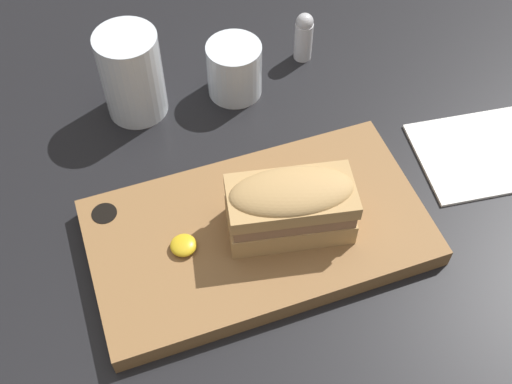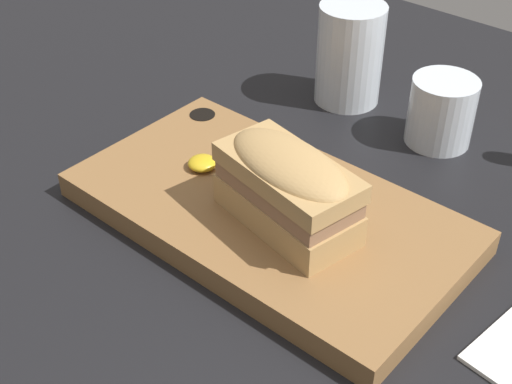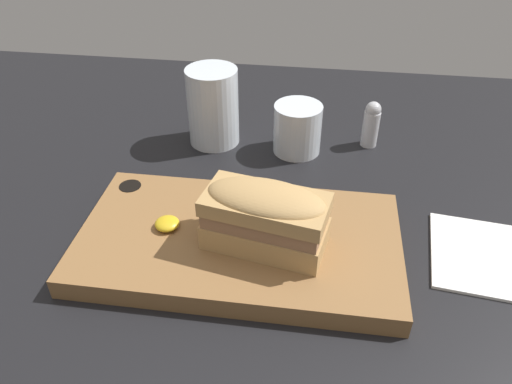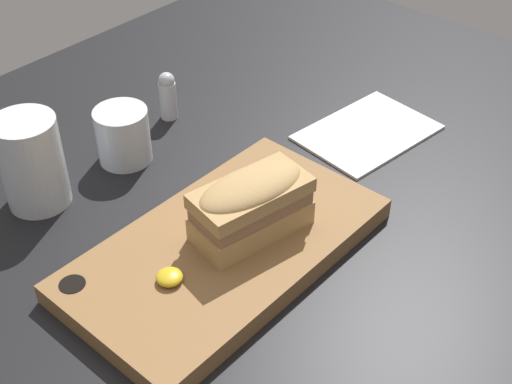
% 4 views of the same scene
% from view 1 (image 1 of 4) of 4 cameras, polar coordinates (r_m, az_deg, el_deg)
% --- Properties ---
extents(dining_table, '(1.58, 1.12, 0.02)m').
position_cam_1_polar(dining_table, '(0.75, -3.86, -5.05)').
color(dining_table, black).
rests_on(dining_table, ground).
extents(serving_board, '(0.38, 0.21, 0.03)m').
position_cam_1_polar(serving_board, '(0.73, 0.13, -3.60)').
color(serving_board, olive).
rests_on(serving_board, dining_table).
extents(sandwich, '(0.15, 0.09, 0.08)m').
position_cam_1_polar(sandwich, '(0.69, 3.10, -1.13)').
color(sandwich, tan).
rests_on(sandwich, serving_board).
extents(mustard_dollop, '(0.03, 0.03, 0.01)m').
position_cam_1_polar(mustard_dollop, '(0.70, -6.47, -4.73)').
color(mustard_dollop, gold).
rests_on(mustard_dollop, serving_board).
extents(water_glass, '(0.08, 0.08, 0.12)m').
position_cam_1_polar(water_glass, '(0.85, -10.89, 9.81)').
color(water_glass, silver).
rests_on(water_glass, dining_table).
extents(wine_glass, '(0.07, 0.07, 0.08)m').
position_cam_1_polar(wine_glass, '(0.87, -1.92, 10.61)').
color(wine_glass, silver).
rests_on(wine_glass, dining_table).
extents(napkin, '(0.21, 0.16, 0.00)m').
position_cam_1_polar(napkin, '(0.87, 20.26, 3.39)').
color(napkin, white).
rests_on(napkin, dining_table).
extents(salt_shaker, '(0.03, 0.03, 0.07)m').
position_cam_1_polar(salt_shaker, '(0.92, 4.27, 13.67)').
color(salt_shaker, silver).
rests_on(salt_shaker, dining_table).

